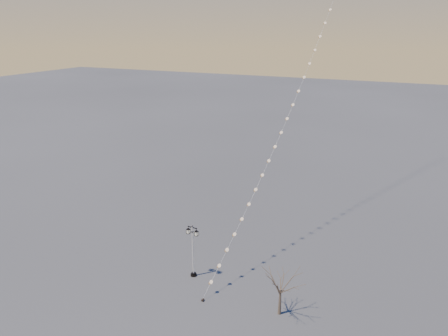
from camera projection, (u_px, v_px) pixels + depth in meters
The scene contains 4 objects.
ground at pixel (194, 294), 33.39m from camera, with size 300.00×300.00×0.00m, color #464646.
street_lamp at pixel (193, 248), 34.91m from camera, with size 1.24×0.55×4.91m.
bare_tree at pixel (281, 283), 30.15m from camera, with size 2.40×2.40×3.99m.
kite_train at pixel (311, 35), 40.66m from camera, with size 6.85×37.54×39.92m.
Camera 1 is at (13.77, -24.67, 20.72)m, focal length 32.69 mm.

